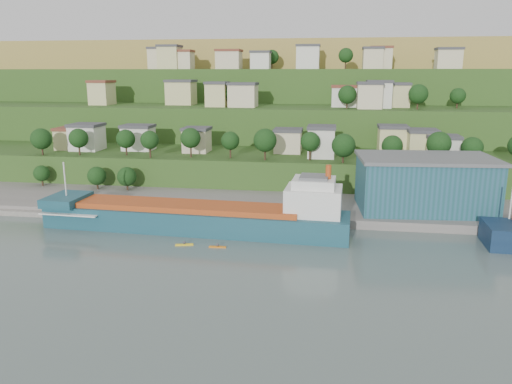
% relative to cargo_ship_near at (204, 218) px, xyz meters
% --- Properties ---
extents(ground, '(500.00, 500.00, 0.00)m').
position_rel_cargo_ship_near_xyz_m(ground, '(8.61, -9.30, -2.76)').
color(ground, '#4C5D5A').
rests_on(ground, ground).
extents(quay, '(220.00, 26.00, 4.00)m').
position_rel_cargo_ship_near_xyz_m(quay, '(28.61, 18.70, -2.76)').
color(quay, slate).
rests_on(quay, ground).
extents(pebble_beach, '(40.00, 18.00, 2.40)m').
position_rel_cargo_ship_near_xyz_m(pebble_beach, '(-46.39, 12.70, -2.76)').
color(pebble_beach, slate).
rests_on(pebble_beach, ground).
extents(hillside, '(360.00, 210.82, 96.00)m').
position_rel_cargo_ship_near_xyz_m(hillside, '(8.60, 159.39, -2.67)').
color(hillside, '#284719').
rests_on(hillside, ground).
extents(cargo_ship_near, '(67.63, 13.61, 17.27)m').
position_rel_cargo_ship_near_xyz_m(cargo_ship_near, '(0.00, 0.00, 0.00)').
color(cargo_ship_near, '#154250').
rests_on(cargo_ship_near, ground).
extents(warehouse, '(32.34, 21.28, 12.80)m').
position_rel_cargo_ship_near_xyz_m(warehouse, '(48.99, 17.71, 5.68)').
color(warehouse, '#1B4D52').
rests_on(warehouse, quay).
extents(caravan, '(5.84, 2.84, 2.64)m').
position_rel_cargo_ship_near_xyz_m(caravan, '(-39.01, 15.12, -0.24)').
color(caravan, silver).
rests_on(caravan, pebble_beach).
extents(dinghy, '(4.39, 2.81, 0.82)m').
position_rel_cargo_ship_near_xyz_m(dinghy, '(-36.50, 9.21, -1.15)').
color(dinghy, silver).
rests_on(dinghy, pebble_beach).
extents(kayak_orange, '(3.45, 0.79, 0.86)m').
position_rel_cargo_ship_near_xyz_m(kayak_orange, '(5.33, -10.30, -2.51)').
color(kayak_orange, orange).
rests_on(kayak_orange, ground).
extents(kayak_yellow, '(3.63, 1.54, 0.90)m').
position_rel_cargo_ship_near_xyz_m(kayak_yellow, '(-1.59, -10.04, -2.49)').
color(kayak_yellow, yellow).
rests_on(kayak_yellow, ground).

